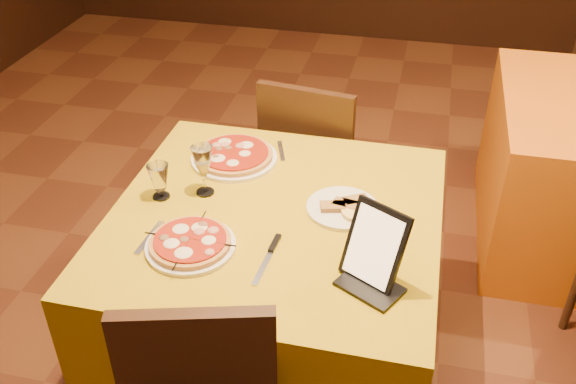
% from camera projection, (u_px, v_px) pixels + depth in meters
% --- Properties ---
extents(floor, '(6.00, 7.00, 0.01)m').
position_uv_depth(floor, '(346.00, 348.00, 2.65)').
color(floor, '#5E2D19').
rests_on(floor, ground).
extents(main_table, '(1.10, 1.10, 0.75)m').
position_uv_depth(main_table, '(276.00, 295.00, 2.37)').
color(main_table, '#BF9D0C').
rests_on(main_table, floor).
extents(chair_main_far, '(0.52, 0.52, 0.91)m').
position_uv_depth(chair_main_far, '(318.00, 162.00, 2.99)').
color(chair_main_far, black).
rests_on(chair_main_far, floor).
extents(pizza_near, '(0.28, 0.28, 0.03)m').
position_uv_depth(pizza_near, '(190.00, 244.00, 2.00)').
color(pizza_near, white).
rests_on(pizza_near, main_table).
extents(pizza_far, '(0.33, 0.33, 0.03)m').
position_uv_depth(pizza_far, '(234.00, 156.00, 2.43)').
color(pizza_far, white).
rests_on(pizza_far, main_table).
extents(cutlet_dish, '(0.25, 0.25, 0.03)m').
position_uv_depth(cutlet_dish, '(343.00, 207.00, 2.17)').
color(cutlet_dish, white).
rests_on(cutlet_dish, main_table).
extents(wine_glass, '(0.08, 0.08, 0.19)m').
position_uv_depth(wine_glass, '(203.00, 170.00, 2.21)').
color(wine_glass, '#F0DC88').
rests_on(wine_glass, main_table).
extents(water_glass, '(0.07, 0.07, 0.13)m').
position_uv_depth(water_glass, '(159.00, 181.00, 2.20)').
color(water_glass, silver).
rests_on(water_glass, main_table).
extents(tablet, '(0.20, 0.17, 0.23)m').
position_uv_depth(tablet, '(375.00, 246.00, 1.83)').
color(tablet, black).
rests_on(tablet, main_table).
extents(knife, '(0.03, 0.22, 0.01)m').
position_uv_depth(knife, '(266.00, 262.00, 1.95)').
color(knife, '#BAB9C1').
rests_on(knife, main_table).
extents(fork_near, '(0.03, 0.18, 0.01)m').
position_uv_depth(fork_near, '(150.00, 237.00, 2.05)').
color(fork_near, silver).
rests_on(fork_near, main_table).
extents(fork_far, '(0.07, 0.15, 0.01)m').
position_uv_depth(fork_far, '(281.00, 151.00, 2.49)').
color(fork_far, silver).
rests_on(fork_far, main_table).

